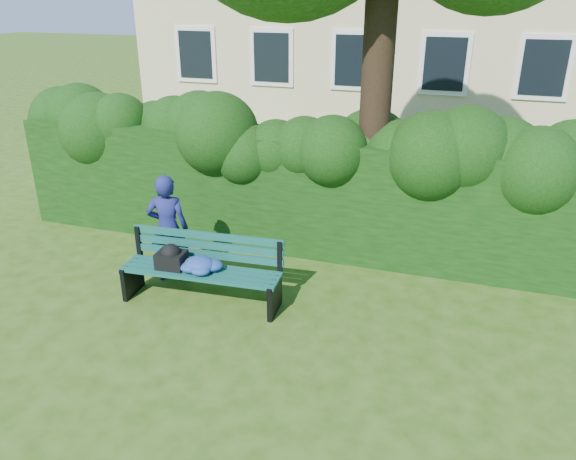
% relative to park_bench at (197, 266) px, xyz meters
% --- Properties ---
extents(ground, '(80.00, 80.00, 0.00)m').
position_rel_park_bench_xyz_m(ground, '(1.07, -0.09, -0.50)').
color(ground, '#2B490D').
rests_on(ground, ground).
extents(hedge, '(10.00, 1.00, 1.80)m').
position_rel_park_bench_xyz_m(hedge, '(1.07, 2.11, 0.40)').
color(hedge, black).
rests_on(hedge, ground).
extents(park_bench, '(2.12, 0.70, 0.89)m').
position_rel_park_bench_xyz_m(park_bench, '(0.00, 0.00, 0.00)').
color(park_bench, '#0D4235').
rests_on(park_bench, ground).
extents(man_reading, '(0.65, 0.52, 1.55)m').
position_rel_park_bench_xyz_m(man_reading, '(-0.64, 0.43, 0.27)').
color(man_reading, navy).
rests_on(man_reading, ground).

